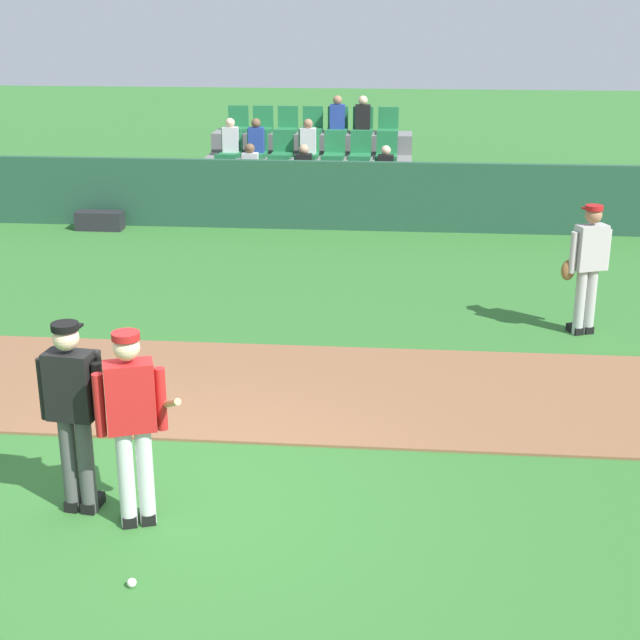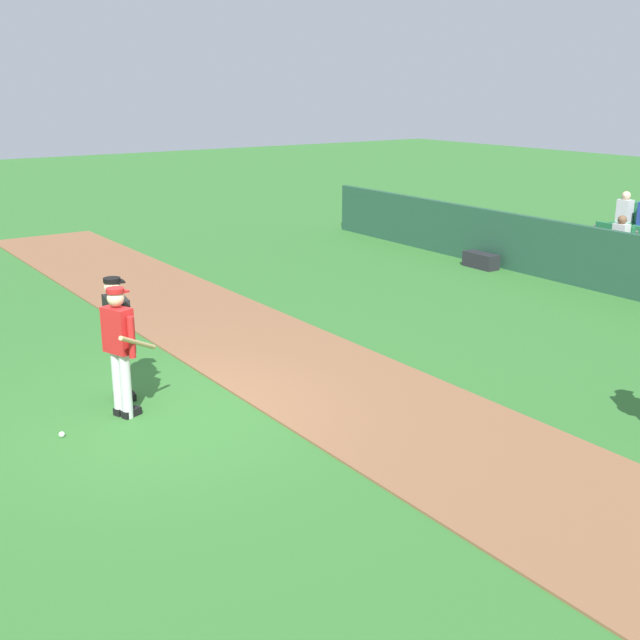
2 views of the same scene
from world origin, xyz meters
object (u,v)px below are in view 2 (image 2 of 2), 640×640
at_px(umpire_home_plate, 117,332).
at_px(equipment_bag, 481,260).
at_px(batter_red_jersey, 120,347).
at_px(baseball, 62,434).

xyz_separation_m(umpire_home_plate, equipment_bag, (-3.14, 10.24, -0.82)).
distance_m(batter_red_jersey, equipment_bag, 11.09).
bearing_deg(batter_red_jersey, equipment_bag, 109.57).
xyz_separation_m(batter_red_jersey, baseball, (0.19, -0.90, -0.93)).
height_order(umpire_home_plate, baseball, umpire_home_plate).
xyz_separation_m(baseball, equipment_bag, (-3.89, 11.33, 0.14)).
distance_m(umpire_home_plate, baseball, 1.64).
distance_m(batter_red_jersey, baseball, 1.31).
bearing_deg(baseball, umpire_home_plate, 124.76).
relative_size(umpire_home_plate, equipment_bag, 1.96).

